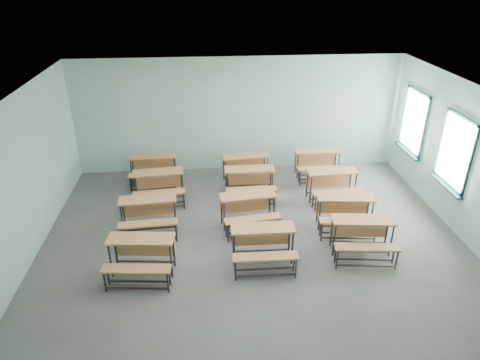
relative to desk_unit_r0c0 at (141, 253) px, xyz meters
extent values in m
cube|color=slate|center=(2.24, 0.70, -0.53)|extent=(9.00, 8.00, 0.02)
cube|color=white|center=(2.24, 0.70, 2.69)|extent=(9.00, 8.00, 0.02)
cube|color=silver|center=(2.24, 4.71, 1.08)|extent=(9.00, 0.02, 3.20)
cube|color=silver|center=(2.24, -3.31, 1.08)|extent=(9.00, 0.02, 3.20)
cube|color=silver|center=(-2.27, 0.70, 1.08)|extent=(0.02, 8.00, 3.20)
cube|color=silver|center=(6.75, 0.70, 1.08)|extent=(0.02, 8.00, 3.20)
cube|color=#194643|center=(6.71, 3.50, 0.41)|extent=(0.06, 1.20, 0.06)
cube|color=#194643|center=(6.71, 3.50, 1.95)|extent=(0.06, 1.20, 0.06)
cube|color=#194643|center=(6.71, 2.93, 1.18)|extent=(0.06, 0.06, 1.60)
cube|color=#194643|center=(6.71, 4.07, 1.18)|extent=(0.06, 0.06, 1.60)
cube|color=#194643|center=(6.71, 3.50, 1.18)|extent=(0.04, 0.04, 1.48)
cube|color=#194643|center=(6.71, 3.50, 1.18)|extent=(0.04, 1.08, 0.04)
cube|color=#194643|center=(6.67, 3.50, 0.35)|extent=(0.14, 1.28, 0.04)
cube|color=white|center=(6.73, 3.50, 1.18)|extent=(0.01, 1.08, 1.48)
cube|color=#194643|center=(6.71, 1.50, 0.41)|extent=(0.06, 1.20, 0.06)
cube|color=#194643|center=(6.71, 1.50, 1.95)|extent=(0.06, 1.20, 0.06)
cube|color=#194643|center=(6.71, 0.93, 1.18)|extent=(0.06, 0.06, 1.60)
cube|color=#194643|center=(6.71, 2.07, 1.18)|extent=(0.06, 0.06, 1.60)
cube|color=#194643|center=(6.71, 1.50, 1.18)|extent=(0.04, 0.04, 1.48)
cube|color=#194643|center=(6.71, 1.50, 1.18)|extent=(0.04, 1.08, 0.04)
cube|color=#194643|center=(6.67, 1.50, 0.35)|extent=(0.14, 1.28, 0.04)
cube|color=white|center=(6.73, 1.50, 1.18)|extent=(0.01, 1.08, 1.48)
cube|color=#C47F46|center=(0.01, 0.11, 0.23)|extent=(1.28, 0.54, 0.04)
cube|color=#C47F46|center=(0.03, 0.30, -0.08)|extent=(1.18, 0.14, 0.43)
cylinder|color=#303234|center=(-0.57, 0.01, -0.15)|extent=(0.04, 0.04, 0.74)
cylinder|color=#303234|center=(0.56, -0.11, -0.15)|extent=(0.04, 0.04, 0.74)
cylinder|color=#303234|center=(-0.54, 0.34, -0.15)|extent=(0.04, 0.04, 0.74)
cylinder|color=#303234|center=(0.60, 0.22, -0.15)|extent=(0.04, 0.04, 0.74)
cube|color=#303234|center=(-0.01, -0.05, -0.42)|extent=(1.14, 0.15, 0.03)
cube|color=#303234|center=(0.03, 0.28, -0.42)|extent=(1.14, 0.15, 0.03)
cube|color=#C47F46|center=(-0.04, -0.38, -0.07)|extent=(1.26, 0.39, 0.04)
cylinder|color=#303234|center=(-0.62, -0.42, -0.31)|extent=(0.04, 0.04, 0.43)
cylinder|color=#303234|center=(0.52, -0.54, -0.31)|extent=(0.04, 0.04, 0.43)
cylinder|color=#303234|center=(-0.60, -0.23, -0.31)|extent=(0.04, 0.04, 0.43)
cylinder|color=#303234|center=(0.54, -0.35, -0.31)|extent=(0.04, 0.04, 0.43)
cube|color=#303234|center=(-0.05, -0.48, -0.44)|extent=(1.14, 0.15, 0.03)
cube|color=#303234|center=(-0.03, -0.29, -0.44)|extent=(1.14, 0.15, 0.03)
cube|color=#C47F46|center=(2.34, 0.27, 0.23)|extent=(1.25, 0.43, 0.04)
cube|color=#C47F46|center=(2.34, 0.46, -0.08)|extent=(1.18, 0.04, 0.43)
cylinder|color=#303234|center=(1.77, 0.12, -0.15)|extent=(0.04, 0.04, 0.74)
cylinder|color=#303234|center=(2.91, 0.10, -0.15)|extent=(0.04, 0.04, 0.74)
cylinder|color=#303234|center=(1.77, 0.45, -0.15)|extent=(0.04, 0.04, 0.74)
cylinder|color=#303234|center=(2.91, 0.43, -0.15)|extent=(0.04, 0.04, 0.74)
cube|color=#303234|center=(2.34, 0.11, -0.42)|extent=(1.14, 0.05, 0.03)
cube|color=#303234|center=(2.34, 0.44, -0.42)|extent=(1.14, 0.05, 0.03)
cube|color=#C47F46|center=(2.33, -0.23, -0.07)|extent=(1.25, 0.28, 0.04)
cylinder|color=#303234|center=(1.76, -0.31, -0.31)|extent=(0.04, 0.04, 0.43)
cylinder|color=#303234|center=(2.90, -0.33, -0.31)|extent=(0.04, 0.04, 0.43)
cylinder|color=#303234|center=(1.76, -0.12, -0.31)|extent=(0.04, 0.04, 0.43)
cylinder|color=#303234|center=(2.90, -0.14, -0.31)|extent=(0.04, 0.04, 0.43)
cube|color=#303234|center=(2.33, -0.32, -0.44)|extent=(1.14, 0.05, 0.03)
cube|color=#303234|center=(2.33, -0.13, -0.44)|extent=(1.14, 0.05, 0.03)
cube|color=#C47F46|center=(4.39, 0.39, 0.23)|extent=(1.28, 0.56, 0.04)
cube|color=#C47F46|center=(4.41, 0.58, -0.08)|extent=(1.18, 0.16, 0.43)
cylinder|color=#303234|center=(3.80, 0.29, -0.15)|extent=(0.04, 0.04, 0.74)
cylinder|color=#303234|center=(4.93, 0.16, -0.15)|extent=(0.04, 0.04, 0.74)
cylinder|color=#303234|center=(3.84, 0.62, -0.15)|extent=(0.04, 0.04, 0.74)
cylinder|color=#303234|center=(4.97, 0.49, -0.15)|extent=(0.04, 0.04, 0.74)
cube|color=#303234|center=(4.37, 0.22, -0.42)|extent=(1.14, 0.16, 0.03)
cube|color=#303234|center=(4.41, 0.55, -0.42)|extent=(1.14, 0.16, 0.03)
cube|color=#C47F46|center=(4.33, -0.11, -0.07)|extent=(1.27, 0.40, 0.04)
cylinder|color=#303234|center=(3.75, -0.14, -0.31)|extent=(0.04, 0.04, 0.43)
cylinder|color=#303234|center=(4.88, -0.27, -0.31)|extent=(0.04, 0.04, 0.43)
cylinder|color=#303234|center=(3.77, 0.06, -0.31)|extent=(0.04, 0.04, 0.43)
cylinder|color=#303234|center=(4.91, -0.07, -0.31)|extent=(0.04, 0.04, 0.43)
cube|color=#303234|center=(4.32, -0.20, -0.44)|extent=(1.14, 0.16, 0.03)
cube|color=#303234|center=(4.34, -0.01, -0.44)|extent=(1.14, 0.16, 0.03)
cube|color=#C47F46|center=(-0.02, 1.62, 0.23)|extent=(1.27, 0.50, 0.04)
cube|color=#C47F46|center=(-0.03, 1.81, -0.08)|extent=(1.18, 0.10, 0.43)
cylinder|color=#303234|center=(-0.58, 1.42, -0.15)|extent=(0.04, 0.04, 0.74)
cylinder|color=#303234|center=(0.56, 1.50, -0.15)|extent=(0.04, 0.04, 0.74)
cylinder|color=#303234|center=(-0.60, 1.75, -0.15)|extent=(0.04, 0.04, 0.74)
cylinder|color=#303234|center=(0.54, 1.83, -0.15)|extent=(0.04, 0.04, 0.74)
cube|color=#303234|center=(-0.01, 1.46, -0.42)|extent=(1.14, 0.11, 0.03)
cube|color=#303234|center=(-0.03, 1.79, -0.42)|extent=(1.14, 0.11, 0.03)
cube|color=#C47F46|center=(0.02, 1.13, -0.07)|extent=(1.26, 0.35, 0.04)
cylinder|color=#303234|center=(-0.55, 0.99, -0.31)|extent=(0.04, 0.04, 0.43)
cylinder|color=#303234|center=(0.59, 1.07, -0.31)|extent=(0.04, 0.04, 0.43)
cylinder|color=#303234|center=(-0.56, 1.18, -0.31)|extent=(0.04, 0.04, 0.43)
cylinder|color=#303234|center=(0.58, 1.26, -0.31)|extent=(0.04, 0.04, 0.43)
cube|color=#303234|center=(0.02, 1.03, -0.44)|extent=(1.14, 0.11, 0.03)
cube|color=#303234|center=(0.01, 1.22, -0.44)|extent=(1.14, 0.11, 0.03)
cube|color=#C47F46|center=(2.18, 1.61, 0.23)|extent=(1.29, 0.58, 0.04)
cube|color=#C47F46|center=(2.16, 1.80, -0.08)|extent=(1.17, 0.18, 0.43)
cylinder|color=#303234|center=(1.64, 1.37, -0.15)|extent=(0.04, 0.04, 0.74)
cylinder|color=#303234|center=(2.77, 1.53, -0.15)|extent=(0.04, 0.04, 0.74)
cylinder|color=#303234|center=(1.59, 1.70, -0.15)|extent=(0.04, 0.04, 0.74)
cylinder|color=#303234|center=(2.72, 1.86, -0.15)|extent=(0.04, 0.04, 0.74)
cube|color=#303234|center=(2.20, 1.45, -0.42)|extent=(1.13, 0.19, 0.03)
cube|color=#303234|center=(2.16, 1.78, -0.42)|extent=(1.13, 0.19, 0.03)
cube|color=#C47F46|center=(2.25, 1.12, -0.07)|extent=(1.27, 0.43, 0.04)
cylinder|color=#303234|center=(1.70, 0.95, -0.31)|extent=(0.04, 0.04, 0.43)
cylinder|color=#303234|center=(2.83, 1.10, -0.31)|extent=(0.04, 0.04, 0.43)
cylinder|color=#303234|center=(1.67, 1.14, -0.31)|extent=(0.04, 0.04, 0.43)
cylinder|color=#303234|center=(2.80, 1.30, -0.31)|extent=(0.04, 0.04, 0.43)
cube|color=#303234|center=(2.26, 1.02, -0.44)|extent=(1.13, 0.19, 0.03)
cube|color=#303234|center=(2.24, 1.22, -0.44)|extent=(1.13, 0.19, 0.03)
cube|color=#C47F46|center=(4.33, 1.34, 0.23)|extent=(1.28, 0.56, 0.04)
cube|color=#C47F46|center=(4.35, 1.53, -0.08)|extent=(1.18, 0.16, 0.43)
cylinder|color=#303234|center=(3.74, 1.24, -0.15)|extent=(0.04, 0.04, 0.74)
cylinder|color=#303234|center=(4.88, 1.10, -0.15)|extent=(0.04, 0.04, 0.74)
cylinder|color=#303234|center=(3.78, 1.57, -0.15)|extent=(0.04, 0.04, 0.74)
cylinder|color=#303234|center=(4.91, 1.43, -0.15)|extent=(0.04, 0.04, 0.74)
cube|color=#303234|center=(4.31, 1.17, -0.42)|extent=(1.14, 0.17, 0.03)
cube|color=#303234|center=(4.35, 1.50, -0.42)|extent=(1.14, 0.17, 0.03)
cube|color=#C47F46|center=(4.27, 0.84, -0.07)|extent=(1.27, 0.40, 0.04)
cylinder|color=#303234|center=(3.69, 0.81, -0.31)|extent=(0.04, 0.04, 0.43)
cylinder|color=#303234|center=(4.82, 0.68, -0.31)|extent=(0.04, 0.04, 0.43)
cylinder|color=#303234|center=(3.72, 1.01, -0.31)|extent=(0.04, 0.04, 0.43)
cylinder|color=#303234|center=(4.85, 0.87, -0.31)|extent=(0.04, 0.04, 0.43)
cube|color=#303234|center=(4.26, 0.74, -0.44)|extent=(1.14, 0.17, 0.03)
cube|color=#303234|center=(4.28, 0.94, -0.44)|extent=(1.14, 0.17, 0.03)
cube|color=#C47F46|center=(0.09, 2.98, 0.23)|extent=(1.28, 0.54, 0.04)
cube|color=#C47F46|center=(0.07, 3.17, -0.08)|extent=(1.18, 0.14, 0.43)
cylinder|color=#303234|center=(-0.46, 2.76, -0.15)|extent=(0.04, 0.04, 0.74)
cylinder|color=#303234|center=(0.68, 2.87, -0.15)|extent=(0.04, 0.04, 0.74)
cylinder|color=#303234|center=(-0.49, 3.09, -0.15)|extent=(0.04, 0.04, 0.74)
cylinder|color=#303234|center=(0.64, 3.20, -0.15)|extent=(0.04, 0.04, 0.74)
cube|color=#303234|center=(0.11, 2.81, -0.42)|extent=(1.14, 0.15, 0.03)
cube|color=#303234|center=(0.08, 3.14, -0.42)|extent=(1.14, 0.15, 0.03)
cube|color=#C47F46|center=(0.14, 2.48, -0.07)|extent=(1.26, 0.38, 0.04)
cylinder|color=#303234|center=(-0.42, 2.33, -0.31)|extent=(0.04, 0.04, 0.43)
cylinder|color=#303234|center=(0.72, 2.44, -0.31)|extent=(0.04, 0.04, 0.43)
cylinder|color=#303234|center=(-0.44, 2.52, -0.31)|extent=(0.04, 0.04, 0.43)
cylinder|color=#303234|center=(0.70, 2.64, -0.31)|extent=(0.04, 0.04, 0.43)
cube|color=#303234|center=(0.15, 2.38, -0.44)|extent=(1.14, 0.15, 0.03)
cube|color=#303234|center=(0.13, 2.58, -0.44)|extent=(1.14, 0.15, 0.03)
cube|color=#C47F46|center=(2.37, 2.95, 0.23)|extent=(1.25, 0.43, 0.04)
cube|color=#C47F46|center=(2.37, 3.15, -0.08)|extent=(1.18, 0.03, 0.43)
cylinder|color=#303234|center=(1.80, 2.79, -0.15)|extent=(0.04, 0.04, 0.74)
cylinder|color=#303234|center=(2.94, 2.78, -0.15)|extent=(0.04, 0.04, 0.74)
cylinder|color=#303234|center=(1.80, 3.12, -0.15)|extent=(0.04, 0.04, 0.74)
cylinder|color=#303234|center=(2.94, 3.11, -0.15)|extent=(0.04, 0.04, 0.74)
cube|color=#303234|center=(2.37, 2.79, -0.42)|extent=(1.14, 0.04, 0.03)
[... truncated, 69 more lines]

